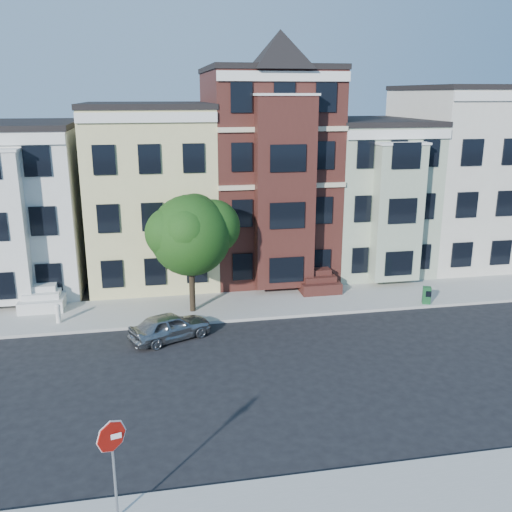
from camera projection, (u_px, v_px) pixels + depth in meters
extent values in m
plane|color=black|center=(339.00, 373.00, 22.84)|extent=(120.00, 120.00, 0.00)
cube|color=#9E9B93|center=(290.00, 302.00, 30.38)|extent=(60.00, 4.00, 0.15)
cube|color=#9E9B93|center=(435.00, 509.00, 15.27)|extent=(60.00, 4.00, 0.15)
cube|color=silver|center=(10.00, 208.00, 32.61)|extent=(8.00, 9.00, 9.00)
cube|color=#D3CA88|center=(151.00, 195.00, 33.91)|extent=(7.00, 9.00, 10.00)
cube|color=#3E1B16|center=(266.00, 175.00, 34.89)|extent=(7.00, 9.00, 12.00)
cube|color=#9CAB8F|center=(365.00, 196.00, 36.47)|extent=(6.00, 9.00, 9.00)
cube|color=beige|center=(467.00, 177.00, 37.45)|extent=(8.00, 9.00, 11.00)
imported|color=gray|center=(170.00, 326.00, 25.80)|extent=(4.02, 2.90, 1.27)
cube|color=#1A552A|center=(427.00, 295.00, 29.90)|extent=(0.51, 0.48, 0.90)
cylinder|color=beige|center=(58.00, 315.00, 27.40)|extent=(0.32, 0.32, 0.76)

